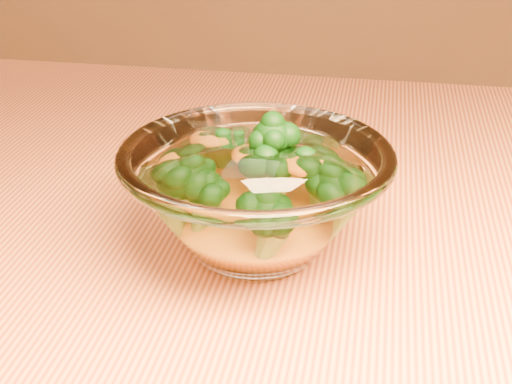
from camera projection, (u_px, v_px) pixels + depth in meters
table at (325, 339)px, 0.60m from camera, size 1.20×0.80×0.75m
glass_bowl at (256, 197)px, 0.52m from camera, size 0.20×0.20×0.09m
cheese_sauce at (256, 219)px, 0.53m from camera, size 0.10×0.10×0.03m
broccoli_heap at (254, 177)px, 0.52m from camera, size 0.14×0.13×0.08m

